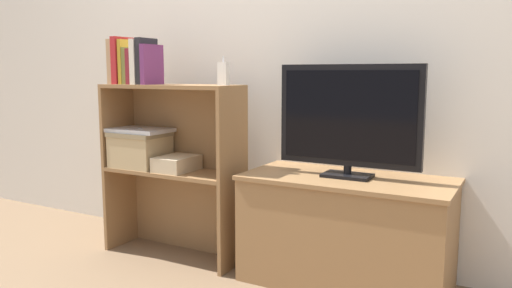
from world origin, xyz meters
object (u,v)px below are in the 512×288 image
object	(u,v)px
book_mustard	(128,62)
magazine_stack	(177,163)
book_crimson	(123,61)
book_ivory	(141,62)
tv_stand	(346,231)
baby_monitor	(223,74)
book_charcoal	(147,61)
laptop	(140,130)
book_olive	(132,66)
book_plum	(152,65)
book_tan	(118,62)
tv	(349,118)
book_maroon	(136,67)
storage_basket_left	(140,148)

from	to	relation	value
book_mustard	magazine_stack	world-z (taller)	book_mustard
book_crimson	book_ivory	xyz separation A→B (m)	(0.13, 0.00, -0.01)
tv_stand	baby_monitor	size ratio (longest dim) A/B	6.75
book_mustard	magazine_stack	size ratio (longest dim) A/B	1.04
book_charcoal	laptop	world-z (taller)	book_charcoal
book_olive	book_mustard	bearing A→B (deg)	180.00
book_crimson	book_plum	bearing A→B (deg)	0.00
book_ivory	laptop	distance (m)	0.37
book_tan	magazine_stack	size ratio (longest dim) A/B	1.06
tv_stand	tv	xyz separation A→B (m)	(0.00, -0.00, 0.53)
book_mustard	baby_monitor	bearing A→B (deg)	2.96
book_maroon	laptop	xyz separation A→B (m)	(-0.00, 0.02, -0.34)
tv_stand	magazine_stack	size ratio (longest dim) A/B	4.22
book_tan	book_crimson	bearing A→B (deg)	0.00
storage_basket_left	book_tan	bearing A→B (deg)	-173.17
book_plum	tv_stand	bearing A→B (deg)	6.63
book_olive	book_plum	size ratio (longest dim) A/B	0.93
book_crimson	book_plum	size ratio (longest dim) A/B	1.22
magazine_stack	book_crimson	bearing A→B (deg)	-176.70
book_charcoal	baby_monitor	xyz separation A→B (m)	(0.46, 0.03, -0.06)
book_plum	laptop	xyz separation A→B (m)	(-0.11, 0.02, -0.35)
book_plum	laptop	world-z (taller)	book_plum
tv	magazine_stack	xyz separation A→B (m)	(-0.90, -0.10, -0.27)
book_tan	book_crimson	distance (m)	0.04
tv_stand	baby_monitor	xyz separation A→B (m)	(-0.61, -0.09, 0.73)
book_tan	book_plum	world-z (taller)	book_tan
book_olive	book_tan	bearing A→B (deg)	180.00
book_olive	laptop	bearing A→B (deg)	31.83
tv_stand	storage_basket_left	world-z (taller)	storage_basket_left
book_maroon	book_mustard	bearing A→B (deg)	180.00
book_crimson	book_olive	bearing A→B (deg)	0.00
book_tan	book_ivory	xyz separation A→B (m)	(0.17, 0.00, -0.00)
book_mustard	baby_monitor	xyz separation A→B (m)	(0.59, 0.03, -0.06)
book_ivory	book_olive	bearing A→B (deg)	180.00
book_ivory	magazine_stack	world-z (taller)	book_ivory
book_olive	book_ivory	xyz separation A→B (m)	(0.07, 0.00, 0.02)
book_mustard	book_olive	world-z (taller)	book_mustard
tv	book_tan	bearing A→B (deg)	-174.69
storage_basket_left	magazine_stack	xyz separation A→B (m)	(0.25, 0.00, -0.07)
storage_basket_left	tv	bearing A→B (deg)	5.13
baby_monitor	laptop	bearing A→B (deg)	-178.40
book_crimson	baby_monitor	size ratio (longest dim) A/B	1.78
book_olive	storage_basket_left	xyz separation A→B (m)	(0.03, 0.02, -0.44)
book_tan	baby_monitor	distance (m)	0.67
book_mustard	book_olive	xyz separation A→B (m)	(0.03, -0.00, -0.02)
tv_stand	book_charcoal	bearing A→B (deg)	-173.59
laptop	baby_monitor	bearing A→B (deg)	1.60
book_mustard	storage_basket_left	size ratio (longest dim) A/B	0.82
tv_stand	magazine_stack	bearing A→B (deg)	-173.62
tv	book_tan	distance (m)	1.31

